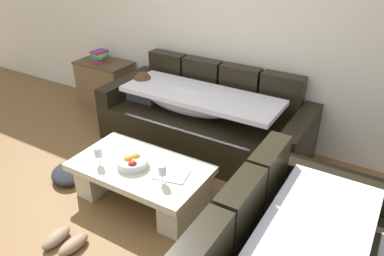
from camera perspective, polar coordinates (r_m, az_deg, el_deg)
name	(u,v)px	position (r m, az deg, el deg)	size (l,w,h in m)	color
ground_plane	(99,230)	(3.34, -13.77, -14.68)	(14.00, 14.00, 0.00)	brown
back_wall	(223,16)	(4.30, 4.70, 16.48)	(9.00, 0.10, 2.70)	silver
couch_along_wall	(202,119)	(4.18, 1.52, 1.34)	(2.27, 0.92, 0.88)	black
coffee_table	(141,178)	(3.43, -7.69, -7.54)	(1.20, 0.68, 0.38)	beige
fruit_bowl	(132,162)	(3.33, -8.96, -5.06)	(0.28, 0.28, 0.10)	silver
wine_glass_near_left	(98,153)	(3.37, -13.95, -3.67)	(0.07, 0.07, 0.17)	silver
wine_glass_near_right	(162,171)	(3.06, -4.50, -6.42)	(0.07, 0.07, 0.17)	silver
open_magazine	(171,174)	(3.21, -3.18, -6.98)	(0.28, 0.21, 0.01)	white
side_cabinet	(106,85)	(5.25, -12.81, 6.35)	(0.72, 0.44, 0.64)	brown
book_stack_on_cabinet	(100,56)	(5.15, -13.63, 10.49)	(0.19, 0.22, 0.14)	red
pair_of_shoes	(65,241)	(3.26, -18.61, -15.83)	(0.30, 0.30, 0.09)	#8C7259
crumpled_garment	(68,174)	(3.96, -18.14, -6.53)	(0.40, 0.32, 0.12)	#232328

